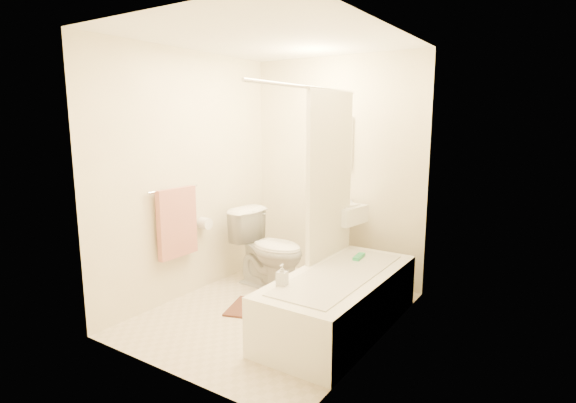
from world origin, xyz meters
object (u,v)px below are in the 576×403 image
Objects in this scene: bathtub at (340,301)px; bath_mat at (262,309)px; sink at (338,242)px; toilet at (269,250)px; soap_bottle at (282,275)px.

bathtub is 2.77× the size of bath_mat.
bath_mat is at bearing -99.25° from sink.
toilet reaches higher than bathtub.
toilet is 0.73m from bath_mat.
bath_mat is 0.85m from soap_bottle.
bathtub is (0.46, -0.87, -0.24)m from sink.
soap_bottle reaches higher than bathtub.
sink is 1.58× the size of bath_mat.
toilet is 4.70× the size of soap_bottle.
bath_mat is (0.30, -0.54, -0.39)m from toilet.
toilet is 0.49× the size of bathtub.
sink is at bearing -50.63° from toilet.
soap_bottle is at bearing -134.92° from toilet.
bathtub is at bearing 62.51° from soap_bottle.
bathtub is at bearing 5.80° from bath_mat.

